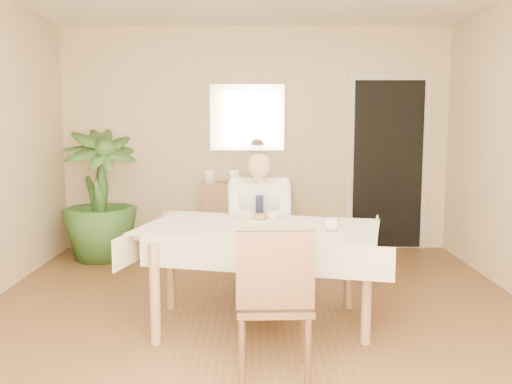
{
  "coord_description": "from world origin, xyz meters",
  "views": [
    {
      "loc": [
        -0.01,
        -4.19,
        1.53
      ],
      "look_at": [
        0.0,
        0.35,
        0.95
      ],
      "focal_mm": 40.0,
      "sensor_mm": 36.0,
      "label": 1
    }
  ],
  "objects_px": {
    "seated_man": "(260,220)",
    "potted_palm": "(100,195)",
    "chair_far": "(259,238)",
    "sideboard": "(247,217)",
    "dining_table": "(260,237)",
    "chair_near": "(274,296)",
    "coffee_mug": "(331,224)"
  },
  "relations": [
    {
      "from": "chair_far",
      "to": "chair_near",
      "type": "bearing_deg",
      "value": -88.75
    },
    {
      "from": "chair_near",
      "to": "coffee_mug",
      "type": "distance_m",
      "value": 0.93
    },
    {
      "from": "potted_palm",
      "to": "sideboard",
      "type": "bearing_deg",
      "value": 12.95
    },
    {
      "from": "dining_table",
      "to": "chair_far",
      "type": "bearing_deg",
      "value": 103.68
    },
    {
      "from": "seated_man",
      "to": "potted_palm",
      "type": "relative_size",
      "value": 0.87
    },
    {
      "from": "chair_near",
      "to": "coffee_mug",
      "type": "xyz_separation_m",
      "value": [
        0.43,
        0.78,
        0.28
      ]
    },
    {
      "from": "chair_far",
      "to": "seated_man",
      "type": "relative_size",
      "value": 0.69
    },
    {
      "from": "seated_man",
      "to": "coffee_mug",
      "type": "relative_size",
      "value": 11.2
    },
    {
      "from": "coffee_mug",
      "to": "potted_palm",
      "type": "xyz_separation_m",
      "value": [
        -2.23,
        2.19,
        -0.09
      ]
    },
    {
      "from": "dining_table",
      "to": "potted_palm",
      "type": "distance_m",
      "value": 2.66
    },
    {
      "from": "chair_near",
      "to": "sideboard",
      "type": "xyz_separation_m",
      "value": [
        -0.2,
        3.34,
        -0.12
      ]
    },
    {
      "from": "seated_man",
      "to": "potted_palm",
      "type": "distance_m",
      "value": 2.24
    },
    {
      "from": "dining_table",
      "to": "chair_near",
      "type": "height_order",
      "value": "chair_near"
    },
    {
      "from": "seated_man",
      "to": "potted_palm",
      "type": "bearing_deg",
      "value": 140.34
    },
    {
      "from": "dining_table",
      "to": "sideboard",
      "type": "distance_m",
      "value": 2.41
    },
    {
      "from": "chair_near",
      "to": "sideboard",
      "type": "height_order",
      "value": "chair_near"
    },
    {
      "from": "chair_near",
      "to": "chair_far",
      "type": "bearing_deg",
      "value": 90.44
    },
    {
      "from": "sideboard",
      "to": "potted_palm",
      "type": "xyz_separation_m",
      "value": [
        -1.6,
        -0.37,
        0.31
      ]
    },
    {
      "from": "seated_man",
      "to": "potted_palm",
      "type": "height_order",
      "value": "potted_palm"
    },
    {
      "from": "chair_near",
      "to": "seated_man",
      "type": "distance_m",
      "value": 1.55
    },
    {
      "from": "dining_table",
      "to": "coffee_mug",
      "type": "relative_size",
      "value": 17.55
    },
    {
      "from": "chair_far",
      "to": "sideboard",
      "type": "height_order",
      "value": "chair_far"
    },
    {
      "from": "chair_near",
      "to": "potted_palm",
      "type": "height_order",
      "value": "potted_palm"
    },
    {
      "from": "chair_far",
      "to": "potted_palm",
      "type": "height_order",
      "value": "potted_palm"
    },
    {
      "from": "coffee_mug",
      "to": "chair_far",
      "type": "bearing_deg",
      "value": 115.61
    },
    {
      "from": "seated_man",
      "to": "sideboard",
      "type": "distance_m",
      "value": 1.83
    },
    {
      "from": "dining_table",
      "to": "chair_near",
      "type": "relative_size",
      "value": 2.11
    },
    {
      "from": "chair_near",
      "to": "potted_palm",
      "type": "relative_size",
      "value": 0.65
    },
    {
      "from": "chair_near",
      "to": "seated_man",
      "type": "height_order",
      "value": "seated_man"
    },
    {
      "from": "dining_table",
      "to": "chair_near",
      "type": "distance_m",
      "value": 0.96
    },
    {
      "from": "coffee_mug",
      "to": "sideboard",
      "type": "distance_m",
      "value": 2.67
    },
    {
      "from": "seated_man",
      "to": "coffee_mug",
      "type": "distance_m",
      "value": 0.92
    }
  ]
}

